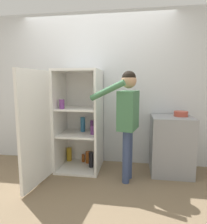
% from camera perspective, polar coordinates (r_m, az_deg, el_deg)
% --- Properties ---
extents(ground_plane, '(12.00, 12.00, 0.00)m').
position_cam_1_polar(ground_plane, '(2.86, -5.51, -20.61)').
color(ground_plane, '#7A664C').
extents(wall_back, '(7.00, 0.06, 2.55)m').
position_cam_1_polar(wall_back, '(3.47, -1.80, 6.49)').
color(wall_back, silver).
rests_on(wall_back, ground_plane).
extents(refrigerator, '(0.80, 1.32, 1.59)m').
position_cam_1_polar(refrigerator, '(3.15, -8.93, -2.91)').
color(refrigerator, white).
rests_on(refrigerator, ground_plane).
extents(person, '(0.66, 0.51, 1.54)m').
position_cam_1_polar(person, '(2.75, 6.92, -0.06)').
color(person, '#384770').
rests_on(person, ground_plane).
extents(counter, '(0.60, 0.56, 0.88)m').
position_cam_1_polar(counter, '(3.27, 18.73, -8.91)').
color(counter, gray).
rests_on(counter, ground_plane).
extents(bowl, '(0.20, 0.20, 0.08)m').
position_cam_1_polar(bowl, '(3.23, 21.25, -0.48)').
color(bowl, '#B24738').
rests_on(bowl, counter).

